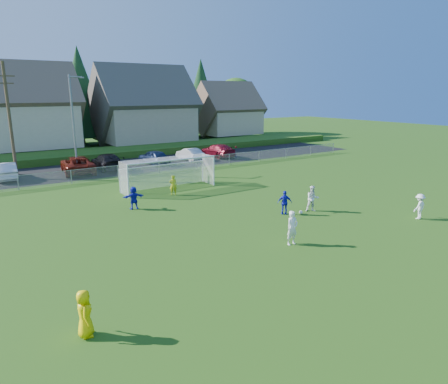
{
  "coord_description": "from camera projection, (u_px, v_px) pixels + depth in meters",
  "views": [
    {
      "loc": [
        -13.45,
        -12.17,
        7.5
      ],
      "look_at": [
        0.0,
        8.0,
        1.4
      ],
      "focal_mm": 32.0,
      "sensor_mm": 36.0,
      "label": 1
    }
  ],
  "objects": [
    {
      "name": "player_white_c",
      "position": [
        419.0,
        206.0,
        24.1
      ],
      "size": [
        1.03,
        0.62,
        1.55
      ],
      "primitive_type": "imported",
      "rotation": [
        0.0,
        0.0,
        3.19
      ],
      "color": "white",
      "rests_on": "ground"
    },
    {
      "name": "grass_embankment",
      "position": [
        97.0,
        154.0,
        47.02
      ],
      "size": [
        70.0,
        6.0,
        0.8
      ],
      "primitive_type": "cube",
      "color": "#1E420F",
      "rests_on": "ground"
    },
    {
      "name": "ground",
      "position": [
        318.0,
        255.0,
        18.88
      ],
      "size": [
        160.0,
        160.0,
        0.0
      ],
      "primitive_type": "plane",
      "color": "#193D0C",
      "rests_on": "ground"
    },
    {
      "name": "player_blue_b",
      "position": [
        134.0,
        198.0,
        26.11
      ],
      "size": [
        1.46,
        0.66,
        1.52
      ],
      "primitive_type": "imported",
      "rotation": [
        0.0,
        0.0,
        2.99
      ],
      "color": "#1217AC",
      "rests_on": "ground"
    },
    {
      "name": "car_d",
      "position": [
        107.0,
        161.0,
        39.65
      ],
      "size": [
        2.37,
        5.43,
        1.55
      ],
      "primitive_type": "imported",
      "rotation": [
        0.0,
        0.0,
        3.1
      ],
      "color": "black",
      "rests_on": "ground"
    },
    {
      "name": "soccer_ball",
      "position": [
        301.0,
        212.0,
        25.19
      ],
      "size": [
        0.22,
        0.22,
        0.22
      ],
      "primitive_type": "sphere",
      "color": "white",
      "rests_on": "ground"
    },
    {
      "name": "player_blue_a",
      "position": [
        285.0,
        203.0,
        24.97
      ],
      "size": [
        0.94,
        0.83,
        1.52
      ],
      "primitive_type": "imported",
      "rotation": [
        0.0,
        0.0,
        2.51
      ],
      "color": "#1217AC",
      "rests_on": "ground"
    },
    {
      "name": "soccer_goal",
      "position": [
        167.0,
        169.0,
        31.44
      ],
      "size": [
        7.42,
        1.9,
        2.5
      ],
      "color": "white",
      "rests_on": "ground"
    },
    {
      "name": "player_white_a",
      "position": [
        292.0,
        228.0,
        19.99
      ],
      "size": [
        0.65,
        0.43,
        1.75
      ],
      "primitive_type": "imported",
      "rotation": [
        0.0,
        0.0,
        -0.02
      ],
      "color": "white",
      "rests_on": "ground"
    },
    {
      "name": "car_f",
      "position": [
        190.0,
        154.0,
        45.01
      ],
      "size": [
        1.52,
        4.15,
        1.36
      ],
      "primitive_type": "imported",
      "rotation": [
        0.0,
        0.0,
        3.16
      ],
      "color": "silver",
      "rests_on": "ground"
    },
    {
      "name": "goalkeeper",
      "position": [
        173.0,
        185.0,
        29.69
      ],
      "size": [
        0.65,
        0.56,
        1.52
      ],
      "primitive_type": "imported",
      "rotation": [
        0.0,
        0.0,
        2.71
      ],
      "color": "gold",
      "rests_on": "ground"
    },
    {
      "name": "player_white_b",
      "position": [
        312.0,
        199.0,
        25.57
      ],
      "size": [
        1.03,
        0.96,
        1.68
      ],
      "primitive_type": "imported",
      "rotation": [
        0.0,
        0.0,
        -0.52
      ],
      "color": "white",
      "rests_on": "ground"
    },
    {
      "name": "streetlight",
      "position": [
        74.0,
        122.0,
        36.29
      ],
      "size": [
        1.38,
        0.18,
        9.0
      ],
      "color": "slate",
      "rests_on": "ground"
    },
    {
      "name": "utility_pole",
      "position": [
        10.0,
        120.0,
        34.3
      ],
      "size": [
        1.6,
        0.26,
        10.0
      ],
      "color": "#473321",
      "rests_on": "ground"
    },
    {
      "name": "houses_row",
      "position": [
        91.0,
        93.0,
        52.42
      ],
      "size": [
        53.9,
        11.45,
        13.27
      ],
      "color": "tan",
      "rests_on": "ground"
    },
    {
      "name": "car_g",
      "position": [
        217.0,
        151.0,
        47.12
      ],
      "size": [
        2.43,
        5.34,
        1.52
      ],
      "primitive_type": "imported",
      "rotation": [
        0.0,
        0.0,
        3.2
      ],
      "color": "maroon",
      "rests_on": "ground"
    },
    {
      "name": "referee",
      "position": [
        85.0,
        314.0,
        12.43
      ],
      "size": [
        0.63,
        0.84,
        1.56
      ],
      "primitive_type": "imported",
      "rotation": [
        0.0,
        0.0,
        1.38
      ],
      "color": "yellow",
      "rests_on": "ground"
    },
    {
      "name": "asphalt_lot",
      "position": [
        119.0,
        167.0,
        41.07
      ],
      "size": [
        60.0,
        60.0,
        0.0
      ],
      "primitive_type": "plane",
      "color": "black",
      "rests_on": "ground"
    },
    {
      "name": "car_e",
      "position": [
        154.0,
        157.0,
        42.63
      ],
      "size": [
        2.29,
        4.58,
        1.5
      ],
      "primitive_type": "imported",
      "rotation": [
        0.0,
        0.0,
        3.26
      ],
      "color": "#12203F",
      "rests_on": "ground"
    },
    {
      "name": "car_b",
      "position": [
        6.0,
        171.0,
        34.99
      ],
      "size": [
        1.79,
        4.65,
        1.51
      ],
      "primitive_type": "imported",
      "rotation": [
        0.0,
        0.0,
        3.1
      ],
      "color": "silver",
      "rests_on": "ground"
    },
    {
      "name": "tree_row",
      "position": [
        72.0,
        96.0,
        57.08
      ],
      "size": [
        65.98,
        12.36,
        13.8
      ],
      "color": "#382616",
      "rests_on": "ground"
    },
    {
      "name": "car_c",
      "position": [
        78.0,
        165.0,
        37.73
      ],
      "size": [
        3.3,
        6.06,
        1.61
      ],
      "primitive_type": "imported",
      "rotation": [
        0.0,
        0.0,
        3.03
      ],
      "color": "#5E150A",
      "rests_on": "ground"
    },
    {
      "name": "chainlink_fence",
      "position": [
        139.0,
        169.0,
        36.48
      ],
      "size": [
        52.06,
        0.06,
        1.2
      ],
      "color": "gray",
      "rests_on": "ground"
    }
  ]
}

